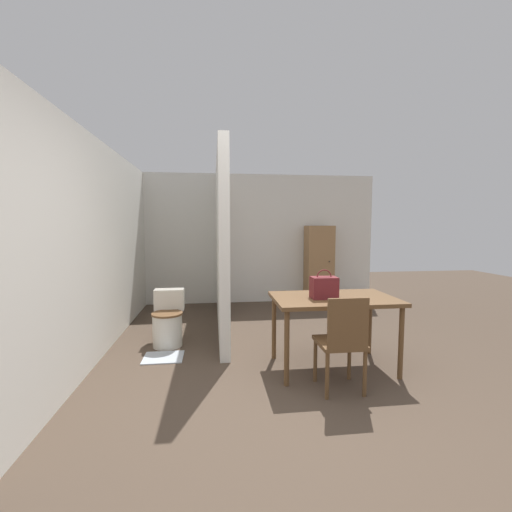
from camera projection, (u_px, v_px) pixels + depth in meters
The scene contains 10 objects.
ground_plane at pixel (306, 419), 2.68m from camera, with size 16.00×16.00×0.00m, color #4C3D30.
wall_back at pixel (249, 239), 6.73m from camera, with size 4.99×0.12×2.50m.
wall_left at pixel (107, 246), 4.37m from camera, with size 0.12×5.16×2.50m.
partition_wall at pixel (221, 243), 5.13m from camera, with size 0.12×2.97×2.50m.
dining_table at pixel (333, 304), 3.59m from camera, with size 1.27×0.80×0.77m.
wooden_chair at pixel (342, 340), 3.07m from camera, with size 0.41×0.41×0.90m.
toilet at pixel (168, 321), 4.35m from camera, with size 0.38×0.53×0.68m.
handbag at pixel (324, 287), 3.51m from camera, with size 0.26×0.17×0.30m.
wooden_cabinet at pixel (319, 264), 6.68m from camera, with size 0.51×0.41×1.51m.
bath_mat at pixel (163, 357), 3.92m from camera, with size 0.45×0.37×0.01m.
Camera 1 is at (-0.71, -2.48, 1.52)m, focal length 24.00 mm.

